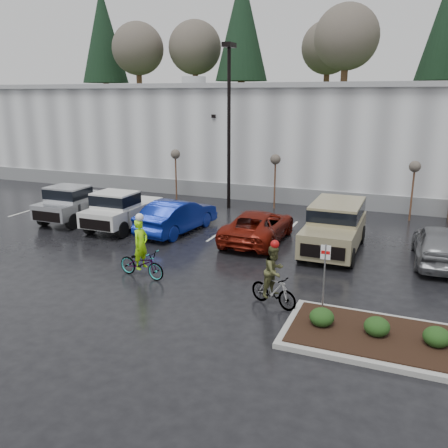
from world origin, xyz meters
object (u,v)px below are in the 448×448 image
at_px(cyclist_hivis, 141,258).
at_px(cyclist_olive, 274,282).
at_px(sapling_mid, 275,162).
at_px(pickup_white, 126,208).
at_px(lamppost, 229,110).
at_px(sapling_east, 415,170).
at_px(car_red, 258,226).
at_px(sapling_west, 175,157).
at_px(car_blue, 177,216).
at_px(suv_tan, 334,228).
at_px(car_grey, 440,244).
at_px(pickup_silver, 80,201).
at_px(fire_lane_sign, 325,269).

height_order(cyclist_hivis, cyclist_olive, cyclist_hivis).
xyz_separation_m(sapling_mid, pickup_white, (-5.82, -6.69, -1.75)).
relative_size(lamppost, sapling_east, 2.88).
height_order(car_red, cyclist_olive, cyclist_olive).
xyz_separation_m(sapling_west, car_blue, (3.51, -6.58, -1.92)).
xyz_separation_m(suv_tan, cyclist_hivis, (-6.01, -5.68, -0.28)).
distance_m(lamppost, car_grey, 13.49).
bearing_deg(sapling_mid, suv_tan, -55.65).
height_order(pickup_white, car_grey, pickup_white).
relative_size(sapling_mid, car_grey, 0.68).
bearing_deg(cyclist_olive, car_red, 43.47).
distance_m(sapling_east, cyclist_hivis, 15.39).
xyz_separation_m(sapling_mid, pickup_silver, (-8.96, -6.35, -1.75)).
xyz_separation_m(car_grey, cyclist_hivis, (-10.15, -5.72, -0.05)).
height_order(sapling_east, fire_lane_sign, sapling_east).
bearing_deg(lamppost, pickup_silver, -140.38).
distance_m(sapling_mid, cyclist_hivis, 12.62).
distance_m(sapling_east, car_grey, 7.04).
bearing_deg(sapling_east, fire_lane_sign, -99.75).
height_order(pickup_silver, car_grey, pickup_silver).
relative_size(sapling_west, cyclist_hivis, 1.32).
height_order(sapling_west, cyclist_olive, sapling_west).
distance_m(sapling_mid, car_blue, 7.48).
relative_size(pickup_white, cyclist_olive, 2.37).
height_order(car_red, cyclist_hivis, cyclist_hivis).
relative_size(pickup_silver, cyclist_olive, 2.37).
xyz_separation_m(car_red, cyclist_hivis, (-2.56, -5.87, 0.03)).
distance_m(sapling_mid, car_grey, 11.14).
distance_m(car_red, car_grey, 7.58).
bearing_deg(car_blue, cyclist_hivis, 112.02).
bearing_deg(car_grey, cyclist_hivis, 26.49).
bearing_deg(cyclist_hivis, fire_lane_sign, -85.02).
height_order(pickup_white, suv_tan, suv_tan).
relative_size(car_grey, cyclist_hivis, 1.93).
distance_m(lamppost, sapling_west, 5.07).
relative_size(car_grey, cyclist_olive, 2.13).
distance_m(sapling_mid, pickup_silver, 11.12).
xyz_separation_m(pickup_white, cyclist_olive, (9.58, -6.25, -0.17)).
xyz_separation_m(pickup_silver, suv_tan, (13.55, -0.36, 0.05)).
xyz_separation_m(fire_lane_sign, car_red, (-4.16, 6.28, -0.69)).
bearing_deg(sapling_mid, fire_lane_sign, -67.51).
xyz_separation_m(sapling_east, car_grey, (1.22, -6.66, -1.93)).
bearing_deg(suv_tan, sapling_east, 66.52).
xyz_separation_m(car_blue, cyclist_olive, (6.75, -6.37, 0.00)).
distance_m(car_grey, cyclist_hivis, 11.65).
height_order(sapling_east, suv_tan, sapling_east).
bearing_deg(sapling_west, car_red, -40.48).
xyz_separation_m(sapling_mid, car_grey, (8.72, -6.66, -1.93)).
xyz_separation_m(sapling_east, pickup_silver, (-16.46, -6.35, -1.75)).
bearing_deg(cyclist_olive, car_blue, 67.92).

